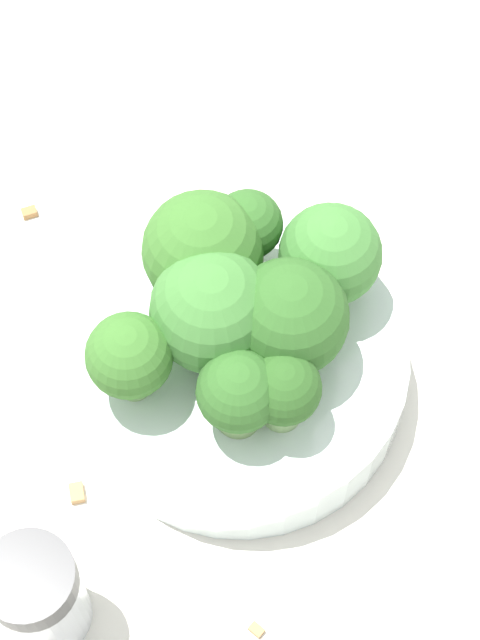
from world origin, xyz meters
TOP-DOWN VIEW (x-y plane):
  - ground_plane at (0.00, 0.00)m, footprint 3.00×3.00m
  - bowl at (0.00, 0.00)m, footprint 0.16×0.16m
  - broccoli_floret_0 at (-0.02, 0.03)m, footprint 0.04×0.04m
  - broccoli_floret_1 at (0.01, 0.01)m, footprint 0.06×0.06m
  - broccoli_floret_2 at (-0.02, -0.01)m, footprint 0.05×0.05m
  - broccoli_floret_3 at (-0.01, -0.05)m, footprint 0.05×0.05m
  - broccoli_floret_4 at (0.02, 0.04)m, footprint 0.04×0.04m
  - broccoli_floret_5 at (-0.03, 0.01)m, footprint 0.03×0.03m
  - broccoli_floret_6 at (0.03, -0.04)m, footprint 0.03×0.03m
  - broccoli_floret_7 at (0.03, -0.01)m, footprint 0.05×0.05m
  - pepper_shaker at (-0.01, 0.14)m, footprint 0.04×0.04m
  - almond_crumb_0 at (0.02, 0.09)m, footprint 0.01×0.01m
  - almond_crumb_1 at (0.15, 0.00)m, footprint 0.01×0.01m
  - almond_crumb_2 at (-0.08, 0.08)m, footprint 0.01×0.00m

SIDE VIEW (x-z plane):
  - ground_plane at x=0.00m, z-range 0.00..0.00m
  - almond_crumb_2 at x=-0.08m, z-range 0.00..0.01m
  - almond_crumb_1 at x=0.15m, z-range 0.00..0.01m
  - almond_crumb_0 at x=0.02m, z-range 0.00..0.01m
  - bowl at x=0.00m, z-range 0.00..0.03m
  - pepper_shaker at x=-0.01m, z-range 0.00..0.06m
  - broccoli_floret_5 at x=-0.03m, z-range 0.04..0.08m
  - broccoli_floret_0 at x=-0.02m, z-range 0.04..0.08m
  - broccoli_floret_4 at x=0.02m, z-range 0.04..0.09m
  - broccoli_floret_3 at x=-0.01m, z-range 0.04..0.09m
  - broccoli_floret_2 at x=-0.02m, z-range 0.04..0.09m
  - broccoli_floret_6 at x=0.03m, z-range 0.04..0.09m
  - broccoli_floret_1 at x=0.01m, z-range 0.04..0.10m
  - broccoli_floret_7 at x=0.03m, z-range 0.04..0.10m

